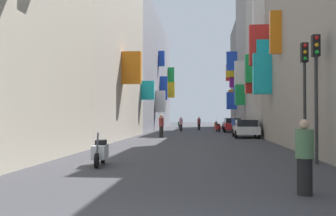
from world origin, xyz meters
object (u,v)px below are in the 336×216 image
at_px(parked_car_grey, 231,123).
at_px(traffic_light_far_corner, 316,76).
at_px(scooter_white, 100,152).
at_px(scooter_green, 180,124).
at_px(pedestrian_near_left, 181,124).
at_px(pedestrian_mid_street, 161,126).
at_px(scooter_red, 218,127).
at_px(pedestrian_near_right, 304,157).
at_px(pedestrian_crossing, 233,125).
at_px(parked_car_white, 246,128).
at_px(scooter_orange, 216,125).
at_px(pedestrian_far_away, 199,124).
at_px(parked_car_red, 232,125).
at_px(traffic_light_near_corner, 305,80).

bearing_deg(parked_car_grey, traffic_light_far_corner, -88.80).
bearing_deg(scooter_white, scooter_green, 90.08).
xyz_separation_m(pedestrian_near_left, pedestrian_mid_street, (-0.73, -12.81, 0.13)).
relative_size(scooter_red, pedestrian_near_right, 1.21).
height_order(pedestrian_crossing, pedestrian_near_right, pedestrian_crossing).
height_order(parked_car_white, scooter_orange, parked_car_white).
bearing_deg(parked_car_grey, pedestrian_mid_street, -110.06).
bearing_deg(scooter_orange, pedestrian_crossing, -85.45).
distance_m(scooter_green, scooter_white, 43.07).
bearing_deg(parked_car_white, traffic_light_far_corner, -87.64).
bearing_deg(scooter_red, pedestrian_far_away, 112.43).
relative_size(parked_car_red, traffic_light_near_corner, 0.89).
relative_size(parked_car_white, pedestrian_near_left, 2.54).
height_order(parked_car_grey, scooter_white, parked_car_grey).
bearing_deg(pedestrian_near_left, pedestrian_near_right, -82.13).
height_order(pedestrian_crossing, traffic_light_far_corner, traffic_light_far_corner).
bearing_deg(pedestrian_near_right, parked_car_white, 87.15).
relative_size(parked_car_grey, scooter_green, 2.50).
xyz_separation_m(parked_car_white, scooter_green, (-6.76, 25.59, -0.26)).
xyz_separation_m(parked_car_grey, scooter_green, (-6.75, 8.74, -0.29)).
distance_m(parked_car_white, scooter_white, 18.72).
distance_m(parked_car_red, scooter_green, 16.74).
relative_size(pedestrian_crossing, traffic_light_near_corner, 0.36).
bearing_deg(pedestrian_mid_street, scooter_green, 90.61).
bearing_deg(traffic_light_near_corner, parked_car_white, 92.52).
bearing_deg(pedestrian_mid_street, traffic_light_near_corner, -63.15).
bearing_deg(parked_car_grey, pedestrian_crossing, -92.59).
relative_size(parked_car_red, pedestrian_crossing, 2.45).
height_order(pedestrian_near_left, pedestrian_far_away, pedestrian_near_left).
bearing_deg(scooter_orange, pedestrian_near_right, -89.20).
distance_m(scooter_green, pedestrian_crossing, 20.60).
distance_m(parked_car_red, scooter_orange, 10.59).
distance_m(parked_car_white, pedestrian_near_left, 13.27).
xyz_separation_m(pedestrian_mid_street, traffic_light_far_corner, (7.16, -15.56, 2.16)).
bearing_deg(pedestrian_far_away, parked_car_red, -55.17).
bearing_deg(pedestrian_near_left, scooter_red, -22.43).
height_order(scooter_red, pedestrian_crossing, pedestrian_crossing).
xyz_separation_m(scooter_orange, pedestrian_crossing, (1.17, -14.68, 0.35)).
xyz_separation_m(pedestrian_crossing, pedestrian_mid_street, (-5.97, -6.81, 0.08)).
distance_m(scooter_orange, pedestrian_far_away, 5.84).
bearing_deg(scooter_red, parked_car_white, -80.08).
xyz_separation_m(parked_car_red, pedestrian_mid_street, (-6.18, -11.00, 0.14)).
bearing_deg(parked_car_white, pedestrian_mid_street, -172.55).
distance_m(pedestrian_near_right, pedestrian_far_away, 37.13).
distance_m(scooter_white, pedestrian_mid_street, 16.64).
xyz_separation_m(parked_car_white, scooter_orange, (-1.68, 20.65, -0.26)).
distance_m(scooter_green, pedestrian_near_left, 13.67).
bearing_deg(parked_car_red, pedestrian_near_left, 161.64).
bearing_deg(pedestrian_crossing, traffic_light_near_corner, -86.80).
relative_size(scooter_red, traffic_light_near_corner, 0.43).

